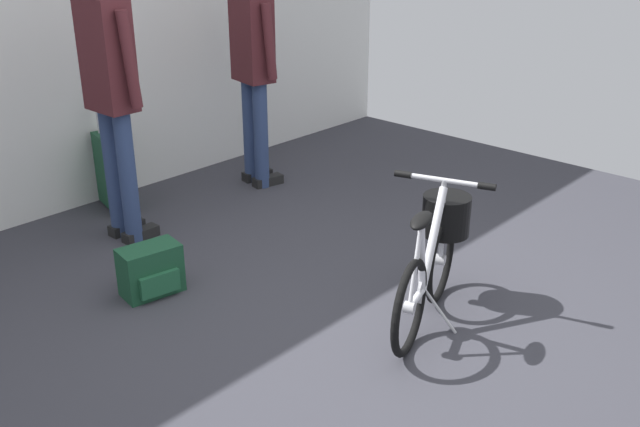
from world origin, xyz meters
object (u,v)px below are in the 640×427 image
object	(u,v)px
visitor_near_wall	(110,81)
rolling_suitcase	(115,171)
visitor_browsing	(253,60)
folding_bike_foreground	(434,251)
backpack_on_floor	(151,271)

from	to	relation	value
visitor_near_wall	rolling_suitcase	size ratio (longest dim) A/B	2.16
visitor_browsing	rolling_suitcase	xyz separation A→B (m)	(-1.02, 0.38, -0.69)
folding_bike_foreground	visitor_browsing	world-z (taller)	visitor_browsing
folding_bike_foreground	rolling_suitcase	bearing A→B (deg)	97.26
visitor_browsing	backpack_on_floor	bearing A→B (deg)	-151.85
folding_bike_foreground	visitor_near_wall	world-z (taller)	visitor_near_wall
rolling_suitcase	folding_bike_foreground	bearing A→B (deg)	-82.74
folding_bike_foreground	visitor_near_wall	distance (m)	2.19
folding_bike_foreground	rolling_suitcase	world-z (taller)	rolling_suitcase
visitor_near_wall	visitor_browsing	distance (m)	1.28
visitor_near_wall	backpack_on_floor	xyz separation A→B (m)	(-0.32, -0.73, -0.90)
folding_bike_foreground	backpack_on_floor	xyz separation A→B (m)	(-0.89, 1.27, -0.22)
visitor_browsing	rolling_suitcase	size ratio (longest dim) A/B	2.03
folding_bike_foreground	backpack_on_floor	world-z (taller)	folding_bike_foreground
rolling_suitcase	visitor_near_wall	bearing A→B (deg)	-117.19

